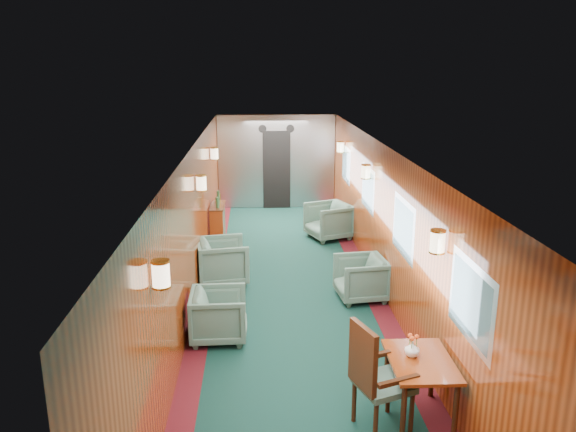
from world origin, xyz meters
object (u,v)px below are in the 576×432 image
object	(u,v)px
armchair_left_far	(222,261)
armchair_right_far	(329,221)
armchair_left_near	(219,315)
dining_table	(420,369)
credenza	(218,223)
armchair_right_near	(361,278)
side_chair	(374,374)

from	to	relation	value
armchair_left_far	armchair_right_far	bearing A→B (deg)	-50.95
armchair_left_near	armchair_left_far	world-z (taller)	armchair_left_far
dining_table	credenza	world-z (taller)	credenza
dining_table	armchair_right_near	bearing A→B (deg)	91.84
armchair_left_near	armchair_right_far	bearing A→B (deg)	-25.90
armchair_right_near	armchair_left_near	bearing A→B (deg)	-66.97
dining_table	armchair_right_far	xyz separation A→B (m)	(-0.14, 6.36, -0.20)
dining_table	armchair_left_near	bearing A→B (deg)	140.11
dining_table	armchair_right_near	world-z (taller)	same
dining_table	armchair_right_far	distance (m)	6.36
side_chair	credenza	distance (m)	6.68
credenza	armchair_right_near	distance (m)	3.93
armchair_left_near	armchair_right_near	world-z (taller)	armchair_right_near
credenza	armchair_left_near	distance (m)	4.31
side_chair	armchair_right_far	distance (m)	6.54
side_chair	armchair_left_far	size ratio (longest dim) A/B	1.41
armchair_left_near	credenza	bearing A→B (deg)	2.76
dining_table	armchair_left_near	xyz separation A→B (m)	(-2.20, 1.92, -0.24)
armchair_right_far	armchair_right_near	bearing A→B (deg)	-19.39
armchair_right_near	dining_table	bearing A→B (deg)	-5.79
dining_table	armchair_left_near	size ratio (longest dim) A/B	1.23
side_chair	armchair_right_near	size ratio (longest dim) A/B	1.57
dining_table	armchair_left_far	distance (m)	4.56
side_chair	dining_table	bearing A→B (deg)	-1.64
armchair_left_near	side_chair	bearing A→B (deg)	-142.20
dining_table	armchair_right_far	bearing A→B (deg)	92.43
dining_table	armchair_left_near	distance (m)	2.93
side_chair	armchair_right_far	bearing A→B (deg)	66.65
credenza	armchair_left_far	size ratio (longest dim) A/B	1.28
armchair_left_near	armchair_right_far	size ratio (longest dim) A/B	0.90
armchair_left_near	dining_table	bearing A→B (deg)	-132.07
dining_table	side_chair	xyz separation A→B (m)	(-0.52, -0.17, 0.07)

